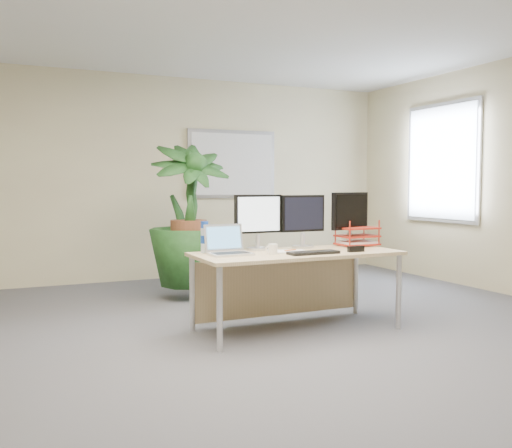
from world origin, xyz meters
name	(u,v)px	position (x,y,z in m)	size (l,w,h in m)	color
floor	(287,365)	(0.00, 0.00, 0.00)	(8.00, 8.00, 0.00)	#46464B
back_wall	(147,178)	(0.00, 4.00, 1.35)	(7.00, 0.04, 2.70)	tan
whiteboard	(232,164)	(1.20, 3.97, 1.55)	(1.30, 0.04, 0.95)	#9D9DA1
window	(442,163)	(3.47, 2.30, 1.55)	(0.04, 1.30, 1.55)	#9D9DA1
desk	(291,267)	(0.53, 0.93, 0.54)	(1.79, 0.76, 0.69)	tan
floor_plant	(189,231)	(0.10, 2.54, 0.75)	(0.84, 0.84, 1.50)	#163714
monitor_left	(258,218)	(0.28, 1.11, 0.97)	(0.44, 0.20, 0.49)	silver
monitor_right	(303,218)	(0.73, 1.10, 0.96)	(0.44, 0.20, 0.48)	silver
monitor_dark	(350,215)	(1.23, 1.07, 0.98)	(0.45, 0.21, 0.51)	silver
laptop	(228,247)	(-0.08, 0.93, 0.75)	(0.34, 0.30, 0.25)	silver
keyboard	(313,253)	(0.58, 0.64, 0.70)	(0.44, 0.15, 0.02)	black
coffee_mug	(273,249)	(0.26, 0.77, 0.73)	(0.11, 0.08, 0.09)	white
spiral_notebook	(290,251)	(0.46, 0.84, 0.69)	(0.27, 0.20, 0.01)	silver
orange_pen	(290,250)	(0.47, 0.85, 0.70)	(0.01, 0.01, 0.13)	#D65917
yellow_highlighter	(317,250)	(0.71, 0.79, 0.69)	(0.02, 0.02, 0.12)	gold
water_bottle	(205,238)	(-0.22, 1.10, 0.81)	(0.07, 0.07, 0.27)	silver
letter_tray	(357,238)	(1.29, 1.03, 0.76)	(0.36, 0.28, 0.17)	#B32616
stapler	(356,249)	(0.99, 0.62, 0.71)	(0.15, 0.04, 0.05)	black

